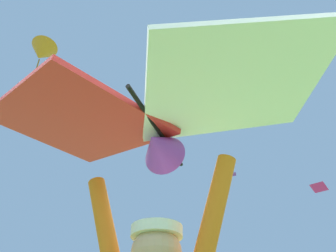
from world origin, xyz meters
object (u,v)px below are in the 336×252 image
(distant_kite_red_far_center, at_px, (144,238))
(distant_kite_magenta_mid_right, at_px, (319,187))
(distant_kite_purple_mid_left, at_px, (233,174))
(distant_kite_orange_low_left, at_px, (42,52))
(held_stunt_kite, at_px, (153,113))

(distant_kite_red_far_center, xyz_separation_m, distant_kite_magenta_mid_right, (10.41, -7.57, 0.30))
(distant_kite_purple_mid_left, bearing_deg, distant_kite_red_far_center, -164.55)
(distant_kite_red_far_center, distance_m, distant_kite_orange_low_left, 15.22)
(distant_kite_orange_low_left, bearing_deg, distant_kite_magenta_mid_right, 23.52)
(distant_kite_red_far_center, xyz_separation_m, distant_kite_orange_low_left, (-4.08, -13.88, 4.73))
(held_stunt_kite, distance_m, distant_kite_purple_mid_left, 29.60)
(distant_kite_magenta_mid_right, height_order, distant_kite_orange_low_left, distant_kite_orange_low_left)
(distant_kite_purple_mid_left, distance_m, distant_kite_orange_low_left, 19.76)
(distant_kite_purple_mid_left, bearing_deg, distant_kite_orange_low_left, -125.96)
(held_stunt_kite, distance_m, distant_kite_orange_low_left, 16.75)
(held_stunt_kite, distance_m, distant_kite_magenta_mid_right, 19.60)
(distant_kite_magenta_mid_right, bearing_deg, distant_kite_purple_mid_left, 106.88)
(distant_kite_red_far_center, bearing_deg, distant_kite_magenta_mid_right, -36.03)
(distant_kite_magenta_mid_right, relative_size, distant_kite_orange_low_left, 0.29)
(held_stunt_kite, xyz_separation_m, distant_kite_red_far_center, (-2.38, 23.88, 7.05))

